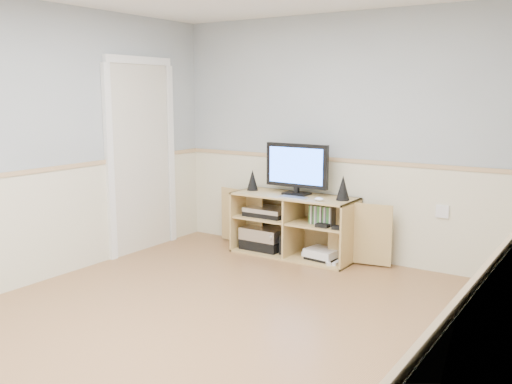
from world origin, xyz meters
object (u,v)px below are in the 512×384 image
monitor (297,167)px  keyboard (293,197)px  game_consoles (322,254)px  media_cabinet (296,224)px

monitor → keyboard: size_ratio=2.47×
monitor → game_consoles: (0.34, -0.06, -0.87)m
monitor → media_cabinet: bearing=90.0°
game_consoles → monitor: bearing=169.8°
media_cabinet → monitor: monitor is taller
media_cabinet → monitor: bearing=-90.0°
monitor → keyboard: bearing=-70.5°
keyboard → game_consoles: bearing=25.2°
keyboard → monitor: bearing=109.7°
media_cabinet → keyboard: (0.07, -0.20, 0.32)m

